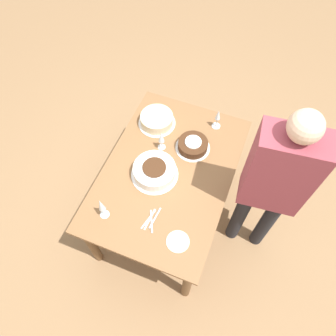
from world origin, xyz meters
TOP-DOWN VIEW (x-y plane):
  - ground_plane at (0.00, 0.00)m, footprint 12.00×12.00m
  - dining_table at (0.00, 0.00)m, footprint 1.41×0.96m
  - cake_center_white at (-0.06, 0.08)m, footprint 0.36×0.36m
  - cake_front_chocolate at (0.27, -0.10)m, footprint 0.28×0.28m
  - cake_back_decorated at (0.40, 0.26)m, footprint 0.31×0.31m
  - wine_glass_near at (0.19, 0.13)m, footprint 0.06×0.06m
  - wine_glass_far at (0.55, -0.21)m, footprint 0.07×0.07m
  - wine_glass_extra at (-0.49, 0.28)m, footprint 0.07×0.07m
  - dessert_plate_left at (-0.49, -0.26)m, footprint 0.16×0.16m
  - fork_pile at (-0.41, -0.03)m, footprint 0.20×0.09m
  - person_cutting at (0.03, -0.73)m, footprint 0.26×0.42m

SIDE VIEW (x-z plane):
  - ground_plane at x=0.00m, z-range 0.00..0.00m
  - dining_table at x=0.00m, z-range 0.26..1.01m
  - dessert_plate_left at x=-0.49m, z-range 0.75..0.75m
  - fork_pile at x=-0.41m, z-range 0.75..0.76m
  - cake_front_chocolate at x=0.27m, z-range 0.74..0.83m
  - cake_back_decorated at x=0.40m, z-range 0.75..0.84m
  - cake_center_white at x=-0.06m, z-range 0.74..0.85m
  - wine_glass_far at x=0.55m, z-range 0.78..0.97m
  - wine_glass_near at x=0.19m, z-range 0.78..0.97m
  - wine_glass_extra at x=-0.49m, z-range 0.78..1.01m
  - person_cutting at x=0.03m, z-range 0.18..1.87m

